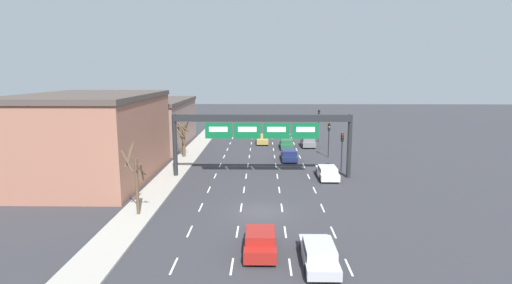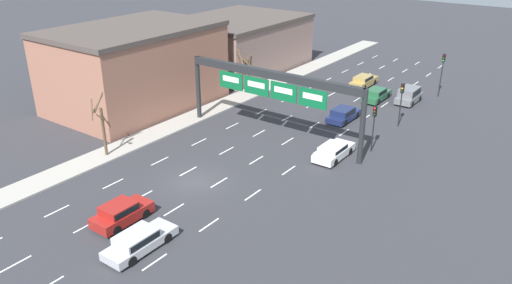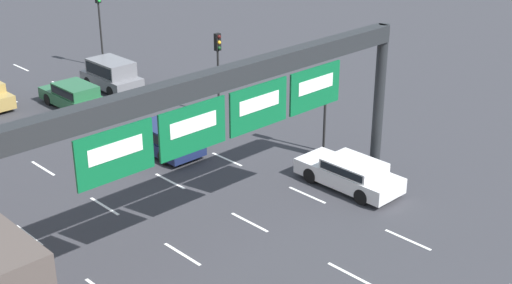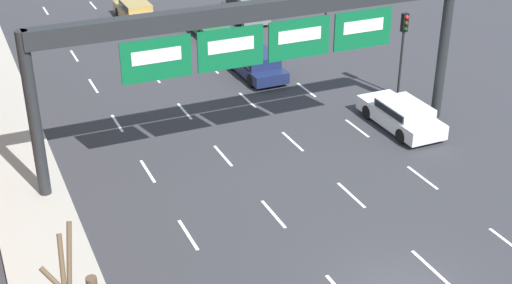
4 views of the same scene
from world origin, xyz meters
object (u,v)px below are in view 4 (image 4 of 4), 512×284
at_px(traffic_light_near_gantry, 403,37).
at_px(sign_gantry, 263,31).
at_px(car_navy, 256,63).
at_px(suv_grey, 246,6).
at_px(car_gold, 135,11).
at_px(car_white, 402,114).
at_px(car_green, 206,21).

bearing_deg(traffic_light_near_gantry, sign_gantry, -162.07).
height_order(car_navy, suv_grey, suv_grey).
height_order(sign_gantry, suv_grey, sign_gantry).
height_order(car_gold, car_white, car_gold).
relative_size(car_white, traffic_light_near_gantry, 1.09).
bearing_deg(suv_grey, car_gold, 158.41).
xyz_separation_m(car_navy, traffic_light_near_gantry, (5.47, -5.34, 2.31)).
bearing_deg(car_navy, car_white, -68.41).
distance_m(sign_gantry, car_green, 17.26).
distance_m(car_gold, traffic_light_near_gantry, 19.62).
relative_size(sign_gantry, car_gold, 3.81).
distance_m(car_green, car_gold, 5.30).
distance_m(car_navy, car_white, 9.24).
height_order(car_navy, car_white, car_navy).
distance_m(car_green, car_white, 16.94).
relative_size(car_gold, car_white, 1.06).
bearing_deg(car_gold, car_green, -49.39).
xyz_separation_m(sign_gantry, traffic_light_near_gantry, (8.87, 2.87, -2.34)).
bearing_deg(traffic_light_near_gantry, car_gold, 116.80).
bearing_deg(car_navy, car_gold, 105.36).
height_order(sign_gantry, car_green, sign_gantry).
relative_size(sign_gantry, car_white, 4.03).
height_order(sign_gantry, car_gold, sign_gantry).
xyz_separation_m(suv_grey, traffic_light_near_gantry, (2.05, -14.73, 2.07)).
bearing_deg(car_green, car_white, -78.90).
relative_size(car_gold, traffic_light_near_gantry, 1.15).
relative_size(car_navy, suv_grey, 1.14).
bearing_deg(car_green, car_gold, 130.61).
relative_size(suv_grey, traffic_light_near_gantry, 0.94).
bearing_deg(car_green, suv_grey, 22.43).
distance_m(sign_gantry, suv_grey, 19.38).
height_order(car_green, car_gold, car_gold).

